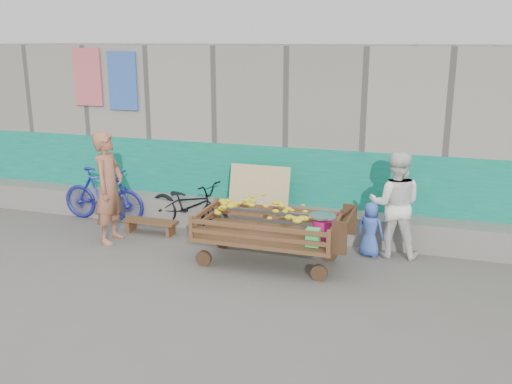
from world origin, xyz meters
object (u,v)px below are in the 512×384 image
(bench, at_px, (151,224))
(child, at_px, (370,229))
(banana_cart, at_px, (265,221))
(bicycle_blue, at_px, (103,195))
(vendor_man, at_px, (109,188))
(bicycle_dark, at_px, (189,205))
(woman, at_px, (395,204))

(bench, bearing_deg, child, 1.90)
(bench, distance_m, child, 3.56)
(banana_cart, bearing_deg, bicycle_blue, 163.03)
(vendor_man, height_order, bicycle_dark, vendor_man)
(banana_cart, height_order, child, banana_cart)
(bicycle_dark, relative_size, bicycle_blue, 1.03)
(woman, bearing_deg, bicycle_blue, -5.60)
(vendor_man, bearing_deg, child, -86.21)
(bench, height_order, bicycle_blue, bicycle_blue)
(bench, bearing_deg, banana_cart, -16.38)
(bicycle_dark, bearing_deg, child, -80.26)
(bench, relative_size, bicycle_dark, 0.56)
(banana_cart, distance_m, bicycle_blue, 3.43)
(woman, distance_m, bicycle_blue, 4.99)
(banana_cart, relative_size, child, 2.65)
(vendor_man, height_order, bicycle_blue, vendor_man)
(bench, bearing_deg, bicycle_dark, 34.18)
(banana_cart, height_order, vendor_man, vendor_man)
(child, distance_m, bicycle_blue, 4.66)
(bench, xyz_separation_m, vendor_man, (-0.41, -0.52, 0.71))
(child, relative_size, bicycle_dark, 0.50)
(woman, distance_m, bicycle_dark, 3.36)
(bench, relative_size, bicycle_blue, 0.58)
(banana_cart, relative_size, bench, 2.41)
(bicycle_dark, bearing_deg, banana_cart, -107.04)
(woman, bearing_deg, child, 18.23)
(banana_cart, height_order, woman, woman)
(child, distance_m, bicycle_dark, 3.03)
(banana_cart, xyz_separation_m, bicycle_dark, (-1.64, 1.00, -0.20))
(bicycle_blue, bearing_deg, banana_cart, -106.87)
(woman, xyz_separation_m, child, (-0.32, -0.13, -0.37))
(banana_cart, distance_m, child, 1.59)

